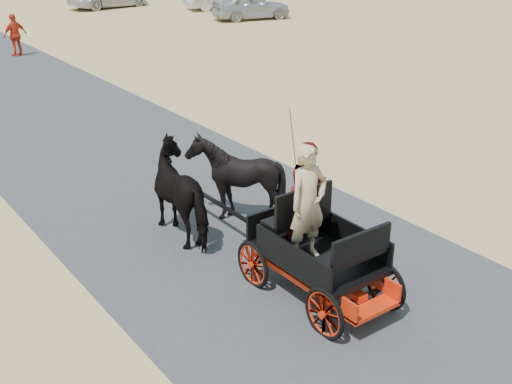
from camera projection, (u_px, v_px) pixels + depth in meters
ground at (336, 300)px, 9.94m from camera, size 140.00×140.00×0.00m
road at (336, 300)px, 9.94m from camera, size 6.00×140.00×0.01m
carriage at (317, 275)px, 9.95m from camera, size 1.30×2.40×0.72m
horse_left at (186, 192)px, 11.66m from camera, size 0.91×2.01×1.70m
horse_right at (236, 178)px, 12.26m from camera, size 1.37×1.54×1.70m
driver_man at (308, 203)px, 9.37m from camera, size 0.66×0.43×1.80m
passenger_woman at (309, 190)px, 10.09m from camera, size 0.77×0.60×1.58m
pedestrian at (15, 35)px, 26.28m from camera, size 1.08×0.64×1.73m
car_a at (251, 6)px, 35.33m from camera, size 4.57×2.71×1.46m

